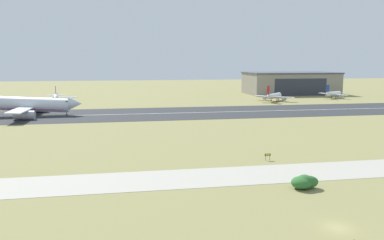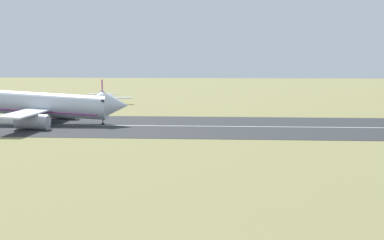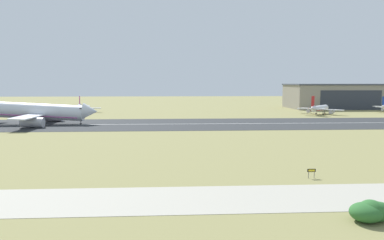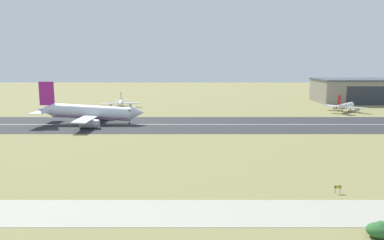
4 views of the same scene
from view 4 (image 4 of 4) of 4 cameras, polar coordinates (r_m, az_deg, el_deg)
The scene contains 10 objects.
ground_plane at distance 112.58m, azimuth 14.71°, elevation -6.24°, with size 746.05×746.05×0.00m, color olive.
runway_strip at distance 172.89m, azimuth 9.41°, elevation -0.67°, with size 506.05×43.92×0.06m, color #2B2D30.
runway_centreline at distance 172.88m, azimuth 9.41°, elevation -0.66°, with size 455.45×0.70×0.01m, color silver.
taxiway_road at distance 80.16m, azimuth 21.41°, elevation -12.98°, with size 379.54×13.06×0.05m, color #A8A393.
hangar_building at distance 284.84m, azimuth 24.65°, elevation 4.11°, with size 65.85×35.96×16.12m.
airplane_landing at distance 177.69m, azimuth -15.20°, elevation 1.07°, with size 49.94×45.85×19.48m.
airplane_parked_centre at distance 236.07m, azimuth -10.95°, elevation 2.61°, with size 24.61×22.13×9.08m.
airplane_parked_east at distance 229.04m, azimuth 22.23°, elevation 1.98°, with size 22.81×22.55×10.09m.
shrub_clump at distance 72.56m, azimuth 26.83°, elevation -14.70°, with size 5.37×3.85×2.65m.
runway_sign at distance 90.50m, azimuth 21.21°, elevation -9.56°, with size 1.50×0.13×1.69m.
Camera 4 is at (-28.68, -41.66, 29.50)m, focal length 35.00 mm.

